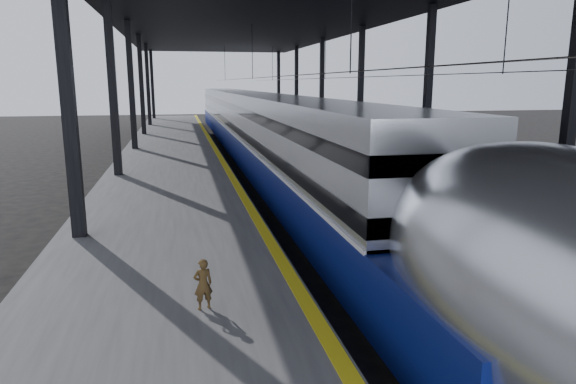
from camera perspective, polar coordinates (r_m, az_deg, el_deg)
name	(u,v)px	position (r m, az deg, el deg)	size (l,w,h in m)	color
ground	(330,331)	(11.35, 4.73, -15.16)	(160.00, 160.00, 0.00)	black
platform	(171,167)	(30.02, -12.89, 2.75)	(6.00, 80.00, 1.00)	#4C4C4F
yellow_strip	(220,157)	(30.03, -7.58, 3.92)	(0.30, 80.00, 0.01)	yellow
rails	(307,169)	(31.00, 2.10, 2.54)	(6.52, 80.00, 0.16)	slate
canopy	(263,11)	(30.31, -2.83, 19.47)	(18.00, 75.00, 9.47)	black
tgv_train	(256,131)	(33.92, -3.57, 6.81)	(3.16, 65.20, 4.53)	#B9BBC0
second_train	(288,120)	(47.94, 0.01, 8.01)	(2.62, 56.05, 3.61)	navy
child	(203,284)	(9.86, -9.42, -10.07)	(0.36, 0.24, 0.99)	#463217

